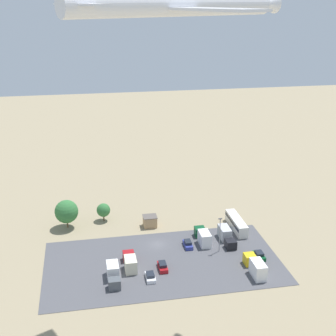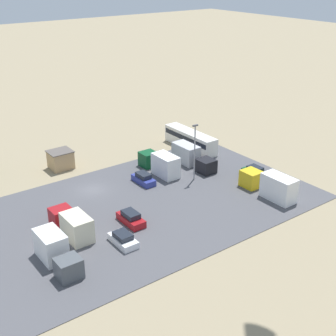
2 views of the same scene
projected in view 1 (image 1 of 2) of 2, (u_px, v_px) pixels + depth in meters
name	position (u px, v px, depth m)	size (l,w,h in m)	color
ground_plane	(157.00, 245.00, 115.94)	(400.00, 400.00, 0.00)	gray
parking_lot_surface	(163.00, 262.00, 108.04)	(54.09, 28.53, 0.08)	#4C4C51
shed_building	(150.00, 221.00, 124.75)	(3.71, 3.33, 2.97)	tan
bus	(236.00, 223.00, 123.25)	(2.60, 11.75, 3.06)	silver
parked_car_0	(150.00, 277.00, 101.37)	(1.98, 4.06, 1.45)	silver
parked_car_1	(163.00, 266.00, 105.14)	(1.85, 4.37, 1.60)	maroon
parked_car_2	(188.00, 244.00, 114.62)	(1.81, 4.17, 1.60)	navy
parked_car_3	(259.00, 255.00, 109.70)	(1.98, 4.02, 1.53)	#0C4723
parked_truck_0	(256.00, 267.00, 103.31)	(2.51, 9.00, 3.54)	gold
parked_truck_1	(203.00, 237.00, 116.38)	(2.52, 8.17, 3.40)	#0C4723
parked_truck_2	(130.00, 262.00, 105.46)	(2.59, 7.72, 3.09)	maroon
parked_truck_3	(226.00, 236.00, 117.02)	(2.48, 8.78, 3.09)	black
parked_truck_4	(113.00, 274.00, 100.73)	(2.57, 7.62, 3.25)	#4C5156
tree_near_shed	(66.00, 212.00, 123.02)	(6.18, 6.18, 7.75)	brown
tree_apron_mid	(103.00, 210.00, 127.43)	(3.71, 3.71, 4.99)	brown
light_pole_lot_centre	(220.00, 233.00, 111.13)	(0.90, 0.28, 8.77)	gray
airplane	(182.00, 5.00, 67.07)	(36.16, 30.94, 8.56)	white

